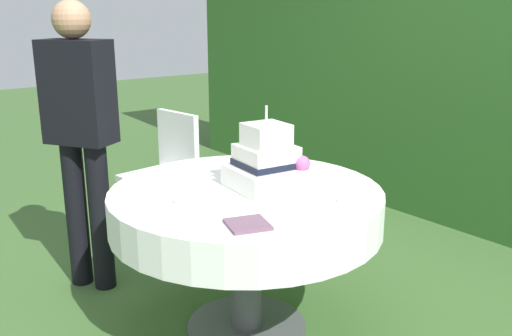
# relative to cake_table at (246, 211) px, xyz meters

# --- Properties ---
(ground_plane) EXTENTS (20.00, 20.00, 0.00)m
(ground_plane) POSITION_rel_cake_table_xyz_m (0.00, 0.00, -0.63)
(ground_plane) COLOR #3D602D
(foliage_hedge) EXTENTS (6.51, 0.65, 2.81)m
(foliage_hedge) POSITION_rel_cake_table_xyz_m (0.00, 2.32, 0.78)
(foliage_hedge) COLOR #336628
(foliage_hedge) RESTS_ON ground_plane
(cake_table) EXTENTS (1.29, 1.29, 0.73)m
(cake_table) POSITION_rel_cake_table_xyz_m (0.00, 0.00, 0.00)
(cake_table) COLOR #4C4C51
(cake_table) RESTS_ON ground_plane
(wedding_cake) EXTENTS (0.35, 0.35, 0.39)m
(wedding_cake) POSITION_rel_cake_table_xyz_m (0.04, 0.09, 0.23)
(wedding_cake) COLOR white
(wedding_cake) RESTS_ON cake_table
(serving_plate_near) EXTENTS (0.14, 0.14, 0.01)m
(serving_plate_near) POSITION_rel_cake_table_xyz_m (-0.01, -0.30, 0.11)
(serving_plate_near) COLOR white
(serving_plate_near) RESTS_ON cake_table
(serving_plate_far) EXTENTS (0.10, 0.10, 0.01)m
(serving_plate_far) POSITION_rel_cake_table_xyz_m (0.43, 0.24, 0.11)
(serving_plate_far) COLOR white
(serving_plate_far) RESTS_ON cake_table
(napkin_stack) EXTENTS (0.20, 0.20, 0.01)m
(napkin_stack) POSITION_rel_cake_table_xyz_m (0.37, -0.28, 0.11)
(napkin_stack) COLOR #6B4C60
(napkin_stack) RESTS_ON cake_table
(garden_chair) EXTENTS (0.44, 0.44, 0.89)m
(garden_chair) POSITION_rel_cake_table_xyz_m (-1.22, 0.27, -0.09)
(garden_chair) COLOR white
(garden_chair) RESTS_ON ground_plane
(standing_person) EXTENTS (0.41, 0.36, 1.60)m
(standing_person) POSITION_rel_cake_table_xyz_m (-0.93, -0.41, 0.30)
(standing_person) COLOR black
(standing_person) RESTS_ON ground_plane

